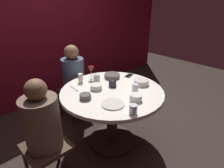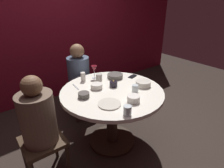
% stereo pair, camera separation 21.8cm
% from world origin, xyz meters
% --- Properties ---
extents(ground_plane, '(8.00, 8.00, 0.00)m').
position_xyz_m(ground_plane, '(0.00, 0.00, 0.00)').
color(ground_plane, '#2D231E').
extents(back_wall, '(6.00, 0.10, 2.60)m').
position_xyz_m(back_wall, '(0.00, 1.71, 1.30)').
color(back_wall, maroon).
rests_on(back_wall, ground).
extents(dining_table, '(1.21, 1.21, 0.76)m').
position_xyz_m(dining_table, '(0.00, 0.00, 0.58)').
color(dining_table, silver).
rests_on(dining_table, ground).
extents(seated_diner_left, '(0.40, 0.40, 1.15)m').
position_xyz_m(seated_diner_left, '(-0.87, 0.00, 0.71)').
color(seated_diner_left, '#3F2D1E').
rests_on(seated_diner_left, ground).
extents(seated_diner_back, '(0.40, 0.40, 1.15)m').
position_xyz_m(seated_diner_back, '(0.00, 0.83, 0.72)').
color(seated_diner_back, '#3F2D1E').
rests_on(seated_diner_back, ground).
extents(candle_holder, '(0.09, 0.09, 0.09)m').
position_xyz_m(candle_holder, '(0.08, 0.07, 0.79)').
color(candle_holder, black).
rests_on(candle_holder, dining_table).
extents(wine_glass, '(0.08, 0.08, 0.18)m').
position_xyz_m(wine_glass, '(0.03, 0.43, 0.89)').
color(wine_glass, silver).
rests_on(wine_glass, dining_table).
extents(dinner_plate, '(0.24, 0.24, 0.01)m').
position_xyz_m(dinner_plate, '(-0.22, -0.24, 0.76)').
color(dinner_plate, beige).
rests_on(dinner_plate, dining_table).
extents(cell_phone, '(0.15, 0.11, 0.01)m').
position_xyz_m(cell_phone, '(0.48, 0.16, 0.76)').
color(cell_phone, black).
rests_on(cell_phone, dining_table).
extents(bowl_serving_large, '(0.12, 0.12, 0.06)m').
position_xyz_m(bowl_serving_large, '(-0.35, 0.05, 0.79)').
color(bowl_serving_large, '#4C4742').
rests_on(bowl_serving_large, dining_table).
extents(bowl_salad_center, '(0.13, 0.13, 0.07)m').
position_xyz_m(bowl_salad_center, '(0.02, -0.35, 0.79)').
color(bowl_salad_center, silver).
rests_on(bowl_salad_center, dining_table).
extents(bowl_small_white, '(0.21, 0.21, 0.05)m').
position_xyz_m(bowl_small_white, '(0.26, 0.27, 0.78)').
color(bowl_small_white, '#4C4742').
rests_on(bowl_small_white, dining_table).
extents(bowl_sauce_side, '(0.14, 0.14, 0.06)m').
position_xyz_m(bowl_sauce_side, '(-0.12, 0.15, 0.79)').
color(bowl_sauce_side, silver).
rests_on(bowl_sauce_side, dining_table).
extents(bowl_rice_portion, '(0.18, 0.18, 0.07)m').
position_xyz_m(bowl_rice_portion, '(0.38, -0.14, 0.79)').
color(bowl_rice_portion, beige).
rests_on(bowl_rice_portion, dining_table).
extents(cup_near_candle, '(0.06, 0.06, 0.12)m').
position_xyz_m(cup_near_candle, '(-0.14, 0.44, 0.82)').
color(cup_near_candle, silver).
rests_on(cup_near_candle, dining_table).
extents(cup_by_left_diner, '(0.07, 0.07, 0.09)m').
position_xyz_m(cup_by_left_diner, '(0.18, -0.20, 0.80)').
color(cup_by_left_diner, silver).
rests_on(cup_by_left_diner, dining_table).
extents(cup_by_right_diner, '(0.08, 0.08, 0.09)m').
position_xyz_m(cup_by_right_diner, '(-0.19, -0.49, 0.80)').
color(cup_by_right_diner, silver).
rests_on(cup_by_right_diner, dining_table).
extents(cup_center_front, '(0.08, 0.08, 0.09)m').
position_xyz_m(cup_center_front, '(0.04, 0.33, 0.80)').
color(cup_center_front, '#B2ADA3').
rests_on(cup_center_front, dining_table).
extents(fork_near_plate, '(0.03, 0.18, 0.01)m').
position_xyz_m(fork_near_plate, '(-0.30, 0.34, 0.76)').
color(fork_near_plate, '#B7B7BC').
rests_on(fork_near_plate, dining_table).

